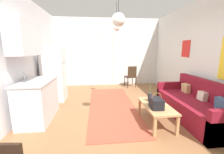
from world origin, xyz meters
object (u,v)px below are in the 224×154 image
object	(u,v)px
accent_chair	(131,76)
pendant_lamp_far	(116,27)
handbag	(156,103)
coffee_table	(156,107)
refrigerator	(54,74)
couch	(196,106)
bamboo_vase	(150,97)
pendant_lamp_near	(118,20)

from	to	relation	value
accent_chair	pendant_lamp_far	size ratio (longest dim) A/B	1.13
accent_chair	pendant_lamp_far	distance (m)	2.46
handbag	accent_chair	size ratio (longest dim) A/B	0.36
coffee_table	refrigerator	distance (m)	3.12
accent_chair	pendant_lamp_far	xyz separation A→B (m)	(-0.83, -1.58, 1.69)
couch	bamboo_vase	bearing A→B (deg)	175.86
handbag	pendant_lamp_far	size ratio (longest dim) A/B	0.41
refrigerator	pendant_lamp_near	world-z (taller)	pendant_lamp_near
bamboo_vase	accent_chair	world-z (taller)	accent_chair
coffee_table	bamboo_vase	bearing A→B (deg)	106.72
accent_chair	handbag	bearing A→B (deg)	74.45
bamboo_vase	pendant_lamp_near	bearing A→B (deg)	-154.08
couch	bamboo_vase	xyz separation A→B (m)	(-1.07, 0.08, 0.23)
pendant_lamp_near	pendant_lamp_far	xyz separation A→B (m)	(0.18, 1.62, 0.10)
couch	refrigerator	world-z (taller)	refrigerator
bamboo_vase	handbag	bearing A→B (deg)	-91.66
couch	coffee_table	distance (m)	1.02
couch	pendant_lamp_near	size ratio (longest dim) A/B	2.31
refrigerator	pendant_lamp_far	bearing A→B (deg)	-8.82
bamboo_vase	handbag	xyz separation A→B (m)	(-0.01, -0.39, 0.01)
pendant_lamp_far	bamboo_vase	bearing A→B (deg)	-64.29
pendant_lamp_near	bamboo_vase	bearing A→B (deg)	25.92
bamboo_vase	pendant_lamp_near	size ratio (longest dim) A/B	0.46
coffee_table	pendant_lamp_far	distance (m)	2.42
bamboo_vase	refrigerator	world-z (taller)	refrigerator
handbag	refrigerator	world-z (taller)	refrigerator
handbag	accent_chair	distance (m)	3.22
couch	pendant_lamp_far	distance (m)	2.84
pendant_lamp_near	accent_chair	bearing A→B (deg)	72.35
handbag	accent_chair	world-z (taller)	accent_chair
coffee_table	handbag	distance (m)	0.24
coffee_table	pendant_lamp_near	size ratio (longest dim) A/B	1.16
accent_chair	pendant_lamp_far	bearing A→B (deg)	51.12
handbag	bamboo_vase	bearing A→B (deg)	88.34
pendant_lamp_far	couch	bearing A→B (deg)	-38.26
coffee_table	pendant_lamp_far	bearing A→B (deg)	114.41
coffee_table	refrigerator	bearing A→B (deg)	145.36
handbag	pendant_lamp_far	bearing A→B (deg)	109.77
couch	refrigerator	bearing A→B (deg)	155.60
bamboo_vase	pendant_lamp_far	bearing A→B (deg)	115.71
refrigerator	coffee_table	bearing A→B (deg)	-34.64
handbag	pendant_lamp_near	xyz separation A→B (m)	(-0.77, 0.01, 1.55)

